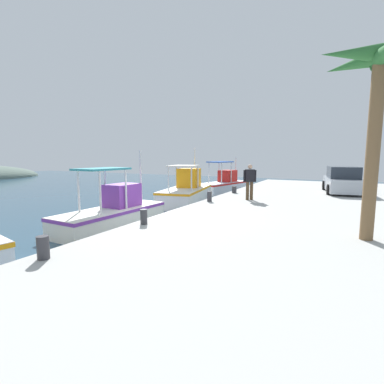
# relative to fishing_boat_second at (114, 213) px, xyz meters

# --- Properties ---
(quay_pier) EXTENTS (36.00, 10.00, 0.80)m
(quay_pier) POSITION_rel_fishing_boat_second_xyz_m (0.07, -7.37, -0.22)
(quay_pier) COLOR #B2B2AD
(quay_pier) RESTS_ON ground
(fishing_boat_second) EXTENTS (5.14, 1.88, 3.25)m
(fishing_boat_second) POSITION_rel_fishing_boat_second_xyz_m (0.00, 0.00, 0.00)
(fishing_boat_second) COLOR silver
(fishing_boat_second) RESTS_ON ground
(fishing_boat_third) EXTENTS (5.68, 3.08, 3.54)m
(fishing_boat_third) POSITION_rel_fishing_boat_second_xyz_m (6.62, 0.14, 0.12)
(fishing_boat_third) COLOR white
(fishing_boat_third) RESTS_ON ground
(fishing_boat_fourth) EXTENTS (5.60, 2.84, 2.89)m
(fishing_boat_fourth) POSITION_rel_fishing_boat_second_xyz_m (13.15, 0.15, 0.01)
(fishing_boat_fourth) COLOR white
(fishing_boat_fourth) RESTS_ON ground
(fisherman_standing) EXTENTS (0.42, 0.58, 1.77)m
(fisherman_standing) POSITION_rel_fishing_boat_second_xyz_m (4.93, -4.38, 1.16)
(fisherman_standing) COLOR #4C3823
(fisherman_standing) RESTS_ON quay_pier
(parked_car) EXTENTS (4.29, 2.29, 1.57)m
(parked_car) POSITION_rel_fishing_boat_second_xyz_m (10.16, -8.51, 0.89)
(parked_car) COLOR black
(parked_car) RESTS_ON quay_pier
(mooring_bollard_nearest) EXTENTS (0.25, 0.25, 0.50)m
(mooring_bollard_nearest) POSITION_rel_fishing_boat_second_xyz_m (-5.11, -2.82, 0.43)
(mooring_bollard_nearest) COLOR #333338
(mooring_bollard_nearest) RESTS_ON quay_pier
(mooring_bollard_second) EXTENTS (0.23, 0.23, 0.48)m
(mooring_bollard_second) POSITION_rel_fishing_boat_second_xyz_m (-1.63, -2.82, 0.42)
(mooring_bollard_second) COLOR #333338
(mooring_bollard_second) RESTS_ON quay_pier
(mooring_bollard_third) EXTENTS (0.23, 0.23, 0.49)m
(mooring_bollard_third) POSITION_rel_fishing_boat_second_xyz_m (3.54, -2.82, 0.42)
(mooring_bollard_third) COLOR #333338
(mooring_bollard_third) RESTS_ON quay_pier
(mooring_bollard_fourth) EXTENTS (0.28, 0.28, 0.39)m
(mooring_bollard_fourth) POSITION_rel_fishing_boat_second_xyz_m (7.18, -2.82, 0.37)
(mooring_bollard_fourth) COLOR #333338
(mooring_bollard_fourth) RESTS_ON quay_pier
(palm_tree) EXTENTS (3.00, 2.96, 4.86)m
(palm_tree) POSITION_rel_fishing_boat_second_xyz_m (-0.28, -9.09, 4.22)
(palm_tree) COLOR brown
(palm_tree) RESTS_ON quay_pier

